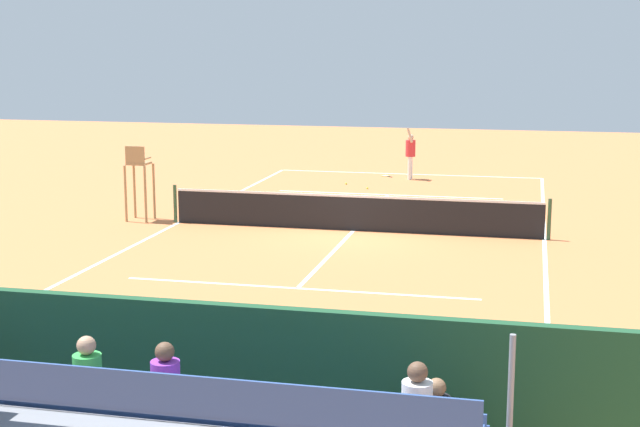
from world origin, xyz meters
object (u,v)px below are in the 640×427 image
at_px(tennis_net, 354,212).
at_px(tennis_racket, 386,176).
at_px(umpire_chair, 138,175).
at_px(courtside_bench, 341,406).
at_px(tennis_ball_near, 346,184).
at_px(bleacher_stand, 81,425).
at_px(tennis_player, 410,152).
at_px(tennis_ball_far, 367,188).

bearing_deg(tennis_net, tennis_racket, -85.81).
bearing_deg(umpire_chair, tennis_net, 179.57).
bearing_deg(umpire_chair, courtside_bench, 122.92).
relative_size(tennis_net, courtside_bench, 5.72).
bearing_deg(tennis_racket, courtside_bench, 97.68).
bearing_deg(tennis_ball_near, tennis_net, 102.86).
xyz_separation_m(tennis_net, bleacher_stand, (0.03, 15.33, 0.44)).
distance_m(tennis_racket, tennis_ball_near, 2.56).
xyz_separation_m(umpire_chair, tennis_player, (-6.44, -9.65, -0.30)).
distance_m(tennis_ball_near, tennis_ball_far, 1.24).
bearing_deg(bleacher_stand, tennis_ball_near, -85.62).
relative_size(bleacher_stand, tennis_player, 4.70).
relative_size(bleacher_stand, tennis_ball_far, 137.27).
relative_size(tennis_net, tennis_ball_far, 156.06).
xyz_separation_m(umpire_chair, courtside_bench, (-8.62, 13.32, -0.76)).
height_order(tennis_player, tennis_racket, tennis_player).
xyz_separation_m(tennis_racket, tennis_ball_near, (1.06, 2.34, 0.02)).
bearing_deg(bleacher_stand, tennis_player, -90.61).
distance_m(umpire_chair, tennis_player, 11.60).
distance_m(tennis_net, tennis_racket, 10.29).
xyz_separation_m(bleacher_stand, tennis_racket, (0.72, -25.59, -0.92)).
distance_m(tennis_net, tennis_player, 9.71).
bearing_deg(tennis_ball_near, courtside_bench, 101.29).
distance_m(tennis_racket, tennis_ball_far, 3.17).
xyz_separation_m(tennis_net, tennis_racket, (0.75, -10.25, -0.49)).
bearing_deg(tennis_ball_far, tennis_ball_near, -42.30).
relative_size(tennis_player, tennis_ball_far, 29.18).
height_order(courtside_bench, tennis_racket, courtside_bench).
xyz_separation_m(courtside_bench, tennis_player, (2.18, -22.96, 0.46)).
xyz_separation_m(tennis_net, tennis_player, (-0.24, -9.69, 0.51)).
bearing_deg(tennis_net, tennis_ball_near, -77.14).
bearing_deg(tennis_racket, umpire_chair, 61.90).
height_order(bleacher_stand, tennis_ball_near, bleacher_stand).
height_order(tennis_net, tennis_ball_near, tennis_net).
bearing_deg(tennis_net, tennis_player, -91.42).
distance_m(courtside_bench, tennis_player, 23.07).
bearing_deg(tennis_player, bleacher_stand, 89.39).
xyz_separation_m(umpire_chair, tennis_racket, (-5.45, -10.21, -1.30)).
bearing_deg(tennis_net, bleacher_stand, 89.90).
distance_m(tennis_player, tennis_ball_near, 2.88).
distance_m(bleacher_stand, tennis_ball_far, 22.46).
bearing_deg(courtside_bench, tennis_ball_far, -80.75).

